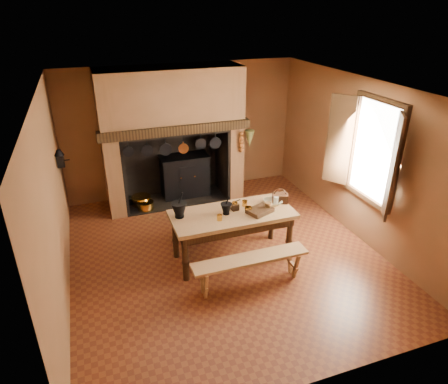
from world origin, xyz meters
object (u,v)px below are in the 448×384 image
work_table (232,220)px  mixing_bowl (273,202)px  bench_front (250,264)px  coffee_grinder (235,206)px  iron_range (185,175)px  wicker_basket (280,197)px

work_table → mixing_bowl: size_ratio=6.57×
bench_front → mixing_bowl: bearing=48.4°
coffee_grinder → work_table: bearing=-135.6°
iron_range → mixing_bowl: 2.71m
work_table → coffee_grinder: coffee_grinder is taller
iron_range → bench_front: bearing=-87.7°
iron_range → work_table: size_ratio=0.81×
wicker_basket → iron_range: bearing=134.8°
bench_front → wicker_basket: size_ratio=5.74×
work_table → wicker_basket: (0.89, 0.09, 0.22)m
iron_range → bench_front: (0.13, -3.36, -0.11)m
coffee_grinder → wicker_basket: wicker_basket is taller
iron_range → coffee_grinder: 2.56m
work_table → bench_front: bearing=-90.0°
work_table → coffee_grinder: size_ratio=11.21×
wicker_basket → bench_front: bearing=-113.2°
iron_range → coffee_grinder: iron_range is taller
iron_range → mixing_bowl: (0.87, -2.53, 0.41)m
bench_front → mixing_bowl: size_ratio=5.92×
iron_range → coffee_grinder: (0.20, -2.51, 0.44)m
coffee_grinder → mixing_bowl: bearing=-5.6°
bench_front → work_table: bearing=90.0°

